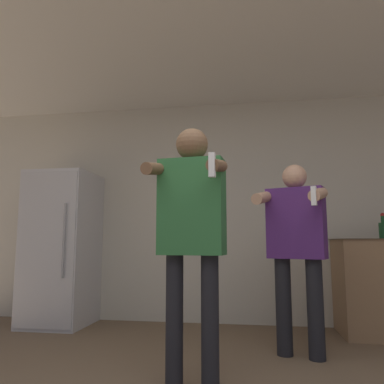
{
  "coord_description": "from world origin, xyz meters",
  "views": [
    {
      "loc": [
        0.26,
        -1.44,
        0.91
      ],
      "look_at": [
        -0.12,
        0.96,
        1.23
      ],
      "focal_mm": 35.0,
      "sensor_mm": 36.0,
      "label": 1
    }
  ],
  "objects_px": {
    "refrigerator": "(62,248)",
    "person_woman_foreground": "(192,224)",
    "bottle_brown_liquor": "(384,229)",
    "person_man_side": "(296,240)"
  },
  "relations": [
    {
      "from": "refrigerator",
      "to": "bottle_brown_liquor",
      "type": "distance_m",
      "value": 3.43
    },
    {
      "from": "refrigerator",
      "to": "person_man_side",
      "type": "distance_m",
      "value": 2.6
    },
    {
      "from": "refrigerator",
      "to": "person_woman_foreground",
      "type": "height_order",
      "value": "refrigerator"
    },
    {
      "from": "refrigerator",
      "to": "person_woman_foreground",
      "type": "bearing_deg",
      "value": -42.38
    },
    {
      "from": "refrigerator",
      "to": "bottle_brown_liquor",
      "type": "height_order",
      "value": "refrigerator"
    },
    {
      "from": "person_man_side",
      "to": "person_woman_foreground",
      "type": "bearing_deg",
      "value": -133.02
    },
    {
      "from": "bottle_brown_liquor",
      "to": "person_man_side",
      "type": "xyz_separation_m",
      "value": [
        -0.95,
        -0.83,
        -0.11
      ]
    },
    {
      "from": "bottle_brown_liquor",
      "to": "person_woman_foreground",
      "type": "relative_size",
      "value": 0.16
    },
    {
      "from": "refrigerator",
      "to": "person_woman_foreground",
      "type": "relative_size",
      "value": 1.01
    },
    {
      "from": "refrigerator",
      "to": "person_man_side",
      "type": "relative_size",
      "value": 1.08
    }
  ]
}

